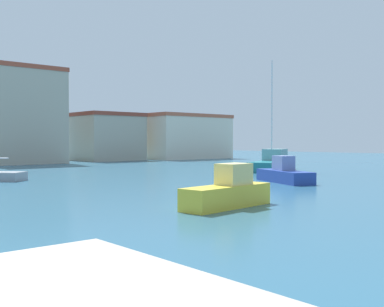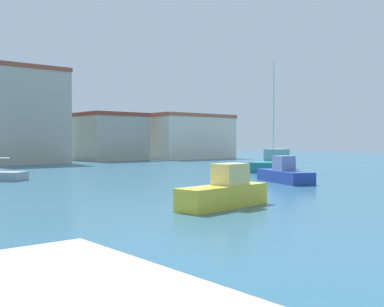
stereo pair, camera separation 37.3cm
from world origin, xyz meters
The scene contains 7 objects.
water centered at (15.00, 20.00, 0.00)m, with size 160.00×160.00×0.00m, color #285670.
sailboat_teal_distant_north centered at (31.75, 19.11, 0.67)m, with size 7.87×4.99×9.61m.
motorboat_blue_distant_east centered at (22.94, 10.90, 0.52)m, with size 3.26×5.04×1.67m.
motorboat_yellow_far_right centered at (12.27, 5.27, 0.59)m, with size 4.47×1.74×1.70m.
yacht_club centered at (20.23, 46.37, 5.53)m, with size 8.44×6.78×11.03m.
harbor_office centered at (32.31, 48.92, 3.18)m, with size 8.15×9.33×6.34m.
warehouse_block centered at (44.17, 45.12, 3.25)m, with size 12.95×6.10×6.48m.
Camera 1 is at (-0.95, -7.81, 2.59)m, focal length 44.60 mm.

